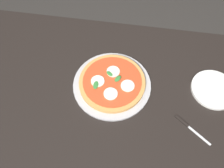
% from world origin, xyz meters
% --- Properties ---
extents(ground_plane, '(6.00, 6.00, 0.00)m').
position_xyz_m(ground_plane, '(0.00, 0.00, 0.00)').
color(ground_plane, '#2D2B28').
extents(dining_table, '(1.44, 0.85, 0.78)m').
position_xyz_m(dining_table, '(0.00, 0.00, 0.67)').
color(dining_table, black).
rests_on(dining_table, ground_plane).
extents(serving_tray, '(0.36, 0.36, 0.01)m').
position_xyz_m(serving_tray, '(-0.05, -0.02, 0.78)').
color(serving_tray, '#B2B2B7').
rests_on(serving_tray, dining_table).
extents(pizza, '(0.30, 0.30, 0.03)m').
position_xyz_m(pizza, '(-0.05, -0.03, 0.80)').
color(pizza, tan).
rests_on(pizza, serving_tray).
extents(plate_white, '(0.20, 0.20, 0.01)m').
position_xyz_m(plate_white, '(-0.51, -0.07, 0.78)').
color(plate_white, white).
rests_on(plate_white, dining_table).
extents(knife, '(0.15, 0.11, 0.01)m').
position_xyz_m(knife, '(-0.39, 0.12, 0.78)').
color(knife, black).
rests_on(knife, dining_table).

